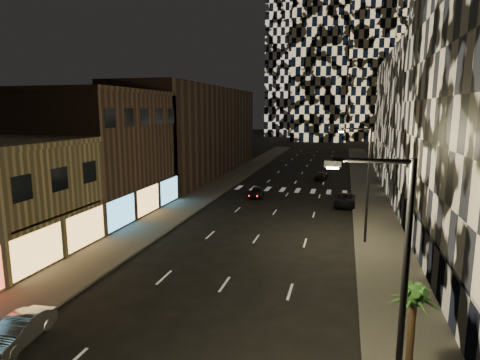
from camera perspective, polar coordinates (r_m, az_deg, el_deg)
The scene contains 16 objects.
sidewalk_left at distance 55.53m, azimuth -3.14°, elevation -0.84°, with size 4.00×120.00×0.15m, color #47443F.
sidewalk_right at distance 53.06m, azimuth 17.91°, elevation -1.82°, with size 4.00×120.00×0.15m, color #47443F.
curb_left at distance 54.94m, azimuth -1.05°, elevation -0.94°, with size 0.20×120.00×0.15m, color #4C4C47.
curb_right at distance 52.97m, azimuth 15.65°, elevation -1.73°, with size 0.20×120.00×0.15m, color #4C4C47.
retail_tan at distance 33.61m, azimuth -30.70°, elevation -2.56°, with size 10.00×10.00×8.00m, color #8B7A53.
retail_brown at distance 42.86m, azimuth -19.08°, elevation 3.43°, with size 10.00×15.00×12.00m, color #483229.
retail_filler_left at distance 66.40m, azimuth -6.34°, elevation 6.91°, with size 10.00×40.00×14.00m, color #483229.
midrise_base at distance 28.46m, azimuth 25.50°, elevation -9.43°, with size 0.60×25.00×3.00m, color #383838.
midrise_filler_right at distance 60.42m, azimuth 27.60°, elevation 7.45°, with size 16.00×40.00×18.00m, color #232326.
streetlight_near at distance 13.09m, azimuth 21.25°, elevation -13.82°, with size 2.55×0.25×9.00m.
streetlight_far at distance 32.38m, azimuth 17.37°, elevation 0.40°, with size 2.55×0.25×9.00m.
car_silver_parked at distance 21.81m, azimuth -28.92°, elevation -18.23°, with size 1.32×3.77×1.24m, color gray.
car_dark_midlane at distance 48.45m, azimuth 2.38°, elevation -1.73°, with size 1.55×3.84×1.31m, color black.
car_dark_oncoming at distance 62.38m, azimuth 11.51°, elevation 0.65°, with size 1.64×4.04×1.17m, color black.
car_dark_rightlane at distance 45.66m, azimuth 14.68°, elevation -2.77°, with size 2.21×4.78×1.33m, color black.
palm_tree at distance 16.45m, azimuth 23.44°, elevation -15.83°, with size 2.10×2.07×4.12m.
Camera 1 is at (6.71, -1.92, 10.48)m, focal length 30.00 mm.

